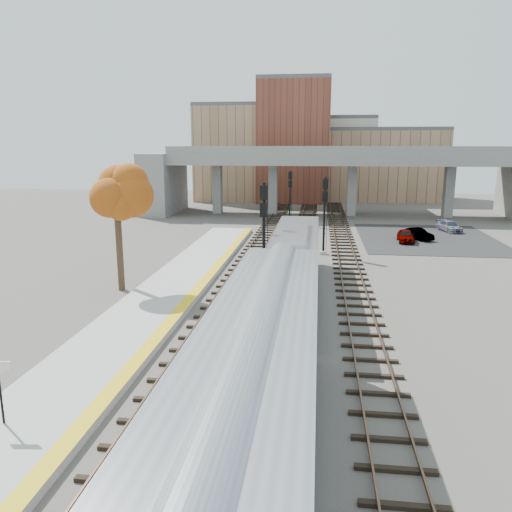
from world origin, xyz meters
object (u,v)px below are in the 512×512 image
(coach, at_px, (239,491))
(signal_mast_far, at_px, (290,198))
(locomotive, at_px, (294,262))
(car_a, at_px, (406,236))
(signal_mast_near, at_px, (264,238))
(signal_mast_mid, at_px, (324,217))
(car_c, at_px, (449,226))
(tree, at_px, (116,194))
(car_b, at_px, (418,234))

(coach, xyz_separation_m, signal_mast_far, (-2.10, 53.52, 0.35))
(locomotive, bearing_deg, car_a, 62.57)
(coach, xyz_separation_m, signal_mast_near, (-2.10, 23.67, 0.86))
(signal_mast_mid, xyz_separation_m, car_c, (14.34, 13.99, -2.81))
(locomotive, height_order, signal_mast_far, signal_mast_far)
(signal_mast_far, xyz_separation_m, tree, (-9.59, -30.98, 3.37))
(coach, distance_m, signal_mast_far, 53.57)
(tree, xyz_separation_m, car_a, (22.01, 19.94, -5.85))
(tree, xyz_separation_m, car_b, (23.48, 21.44, -5.89))
(coach, relative_size, tree, 2.84)
(signal_mast_near, relative_size, signal_mast_far, 1.11)
(locomotive, height_order, car_c, locomotive)
(car_a, bearing_deg, tree, -135.04)
(signal_mast_near, bearing_deg, tree, -173.31)
(locomotive, distance_m, coach, 22.61)
(car_a, bearing_deg, car_b, 48.40)
(signal_mast_mid, bearing_deg, locomotive, -98.71)
(car_a, xyz_separation_m, car_b, (1.47, 1.50, -0.04))
(signal_mast_mid, height_order, car_a, signal_mast_mid)
(locomotive, bearing_deg, tree, -179.72)
(locomotive, height_order, car_b, locomotive)
(signal_mast_mid, relative_size, car_c, 1.74)
(locomotive, xyz_separation_m, car_a, (10.32, 19.89, -1.60))
(locomotive, distance_m, car_b, 24.47)
(signal_mast_mid, xyz_separation_m, tree, (-13.69, -13.11, 3.09))
(car_b, bearing_deg, car_a, -168.48)
(signal_mast_near, relative_size, car_b, 2.02)
(locomotive, relative_size, coach, 0.76)
(signal_mast_near, height_order, car_a, signal_mast_near)
(signal_mast_near, relative_size, signal_mast_mid, 1.05)
(coach, distance_m, car_c, 52.31)
(signal_mast_far, bearing_deg, tree, -107.20)
(car_a, distance_m, car_b, 2.10)
(signal_mast_mid, bearing_deg, car_c, 44.29)
(locomotive, height_order, tree, tree)
(signal_mast_near, height_order, tree, tree)
(car_a, bearing_deg, signal_mast_far, 141.16)
(signal_mast_mid, bearing_deg, signal_mast_near, -108.89)
(signal_mast_near, xyz_separation_m, car_b, (13.89, 20.32, -3.02))
(signal_mast_far, height_order, car_a, signal_mast_far)
(locomotive, xyz_separation_m, tree, (-11.69, -0.06, 4.24))
(signal_mast_far, bearing_deg, locomotive, -86.11)
(locomotive, bearing_deg, coach, -90.00)
(car_a, relative_size, car_c, 0.93)
(locomotive, height_order, coach, coach)
(signal_mast_far, height_order, tree, tree)
(locomotive, relative_size, car_c, 4.77)
(tree, bearing_deg, car_c, 44.03)
(locomotive, relative_size, signal_mast_mid, 2.74)
(signal_mast_near, distance_m, car_a, 22.74)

